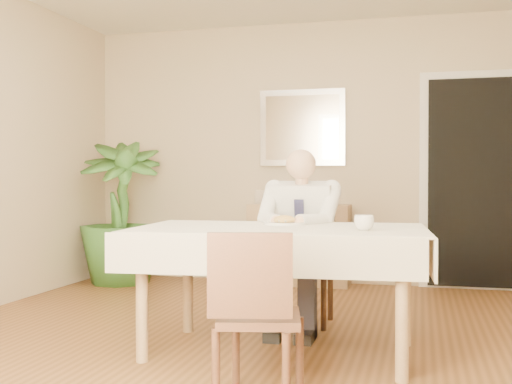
% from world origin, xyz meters
% --- Properties ---
extents(room, '(5.00, 5.02, 2.60)m').
position_xyz_m(room, '(0.00, 0.00, 1.30)').
color(room, brown).
rests_on(room, ground).
extents(doorway, '(0.96, 0.07, 2.10)m').
position_xyz_m(doorway, '(1.55, 2.46, 1.00)').
color(doorway, white).
rests_on(doorway, ground).
extents(mirror, '(0.86, 0.04, 0.76)m').
position_xyz_m(mirror, '(-0.07, 2.47, 1.55)').
color(mirror, silver).
rests_on(mirror, room).
extents(dining_table, '(1.78, 1.13, 0.75)m').
position_xyz_m(dining_table, '(0.27, -0.15, 0.67)').
color(dining_table, '#A5825D').
rests_on(dining_table, ground).
extents(chair_far, '(0.40, 0.40, 0.83)m').
position_xyz_m(chair_far, '(0.27, 0.73, 0.47)').
color(chair_far, '#3D2113').
rests_on(chair_far, ground).
extents(chair_near, '(0.45, 0.46, 0.80)m').
position_xyz_m(chair_near, '(0.35, -1.03, 0.45)').
color(chair_near, '#3D2113').
rests_on(chair_near, ground).
extents(seated_man, '(0.48, 0.72, 1.24)m').
position_xyz_m(seated_man, '(0.27, 0.45, 0.69)').
color(seated_man, white).
rests_on(seated_man, ground).
extents(plate, '(0.26, 0.26, 0.02)m').
position_xyz_m(plate, '(0.25, 0.07, 0.76)').
color(plate, white).
rests_on(plate, dining_table).
extents(food, '(0.14, 0.14, 0.06)m').
position_xyz_m(food, '(0.25, 0.07, 0.78)').
color(food, olive).
rests_on(food, dining_table).
extents(knife, '(0.01, 0.13, 0.01)m').
position_xyz_m(knife, '(0.29, 0.01, 0.78)').
color(knife, silver).
rests_on(knife, dining_table).
extents(fork, '(0.01, 0.13, 0.01)m').
position_xyz_m(fork, '(0.21, 0.01, 0.78)').
color(fork, silver).
rests_on(fork, dining_table).
extents(coffee_mug, '(0.14, 0.14, 0.09)m').
position_xyz_m(coffee_mug, '(0.78, -0.26, 0.80)').
color(coffee_mug, white).
rests_on(coffee_mug, dining_table).
extents(sideboard, '(0.99, 0.34, 0.79)m').
position_xyz_m(sideboard, '(-0.07, 2.32, 0.39)').
color(sideboard, '#A5825D').
rests_on(sideboard, ground).
extents(photo_frame_left, '(0.10, 0.02, 0.14)m').
position_xyz_m(photo_frame_left, '(-0.48, 2.36, 0.86)').
color(photo_frame_left, silver).
rests_on(photo_frame_left, sideboard).
extents(photo_frame_center, '(0.10, 0.02, 0.14)m').
position_xyz_m(photo_frame_center, '(-0.28, 2.34, 0.86)').
color(photo_frame_center, silver).
rests_on(photo_frame_center, sideboard).
extents(photo_frame_right, '(0.10, 0.02, 0.14)m').
position_xyz_m(photo_frame_right, '(0.03, 2.32, 0.86)').
color(photo_frame_right, silver).
rests_on(photo_frame_right, sideboard).
extents(potted_palm, '(1.05, 1.05, 1.42)m').
position_xyz_m(potted_palm, '(-1.80, 1.95, 0.71)').
color(potted_palm, '#2B561E').
rests_on(potted_palm, ground).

